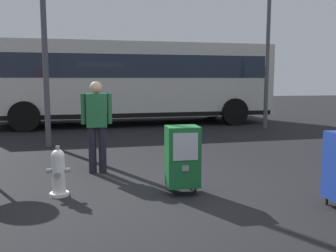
{
  "coord_description": "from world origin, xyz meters",
  "views": [
    {
      "loc": [
        -0.81,
        -5.02,
        1.71
      ],
      "look_at": [
        0.3,
        1.2,
        0.9
      ],
      "focal_mm": 39.29,
      "sensor_mm": 36.0,
      "label": 1
    }
  ],
  "objects_px": {
    "pedestrian": "(97,122)",
    "street_light_near_right": "(269,19)",
    "newspaper_box_secondary": "(182,156)",
    "bus_near": "(131,79)",
    "fire_hydrant": "(59,172)",
    "bus_far": "(96,79)"
  },
  "relations": [
    {
      "from": "newspaper_box_secondary",
      "to": "pedestrian",
      "type": "height_order",
      "value": "pedestrian"
    },
    {
      "from": "fire_hydrant",
      "to": "pedestrian",
      "type": "xyz_separation_m",
      "value": [
        0.55,
        1.26,
        0.6
      ]
    },
    {
      "from": "pedestrian",
      "to": "bus_near",
      "type": "height_order",
      "value": "bus_near"
    },
    {
      "from": "newspaper_box_secondary",
      "to": "street_light_near_right",
      "type": "bearing_deg",
      "value": 56.61
    },
    {
      "from": "pedestrian",
      "to": "bus_near",
      "type": "bearing_deg",
      "value": 80.68
    },
    {
      "from": "newspaper_box_secondary",
      "to": "bus_near",
      "type": "distance_m",
      "value": 8.82
    },
    {
      "from": "fire_hydrant",
      "to": "bus_far",
      "type": "distance_m",
      "value": 12.77
    },
    {
      "from": "bus_near",
      "to": "newspaper_box_secondary",
      "type": "bearing_deg",
      "value": -92.94
    },
    {
      "from": "newspaper_box_secondary",
      "to": "bus_far",
      "type": "bearing_deg",
      "value": 96.27
    },
    {
      "from": "fire_hydrant",
      "to": "street_light_near_right",
      "type": "relative_size",
      "value": 0.12
    },
    {
      "from": "newspaper_box_secondary",
      "to": "street_light_near_right",
      "type": "relative_size",
      "value": 0.16
    },
    {
      "from": "newspaper_box_secondary",
      "to": "bus_far",
      "type": "height_order",
      "value": "bus_far"
    },
    {
      "from": "pedestrian",
      "to": "street_light_near_right",
      "type": "distance_m",
      "value": 8.29
    },
    {
      "from": "pedestrian",
      "to": "fire_hydrant",
      "type": "bearing_deg",
      "value": -113.6
    },
    {
      "from": "pedestrian",
      "to": "newspaper_box_secondary",
      "type": "bearing_deg",
      "value": -49.24
    },
    {
      "from": "newspaper_box_secondary",
      "to": "bus_near",
      "type": "relative_size",
      "value": 0.1
    },
    {
      "from": "fire_hydrant",
      "to": "pedestrian",
      "type": "distance_m",
      "value": 1.49
    },
    {
      "from": "pedestrian",
      "to": "street_light_near_right",
      "type": "xyz_separation_m",
      "value": [
        5.73,
        5.31,
        2.78
      ]
    },
    {
      "from": "newspaper_box_secondary",
      "to": "bus_near",
      "type": "bearing_deg",
      "value": 90.44
    },
    {
      "from": "newspaper_box_secondary",
      "to": "pedestrian",
      "type": "relative_size",
      "value": 0.61
    },
    {
      "from": "pedestrian",
      "to": "street_light_near_right",
      "type": "bearing_deg",
      "value": 42.83
    },
    {
      "from": "pedestrian",
      "to": "bus_near",
      "type": "xyz_separation_m",
      "value": [
        1.19,
        7.28,
        0.76
      ]
    }
  ]
}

